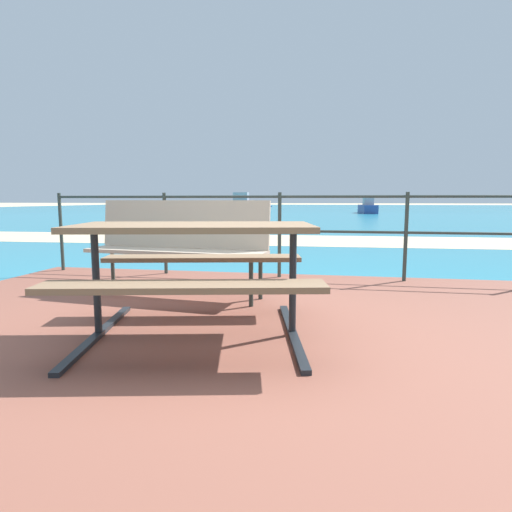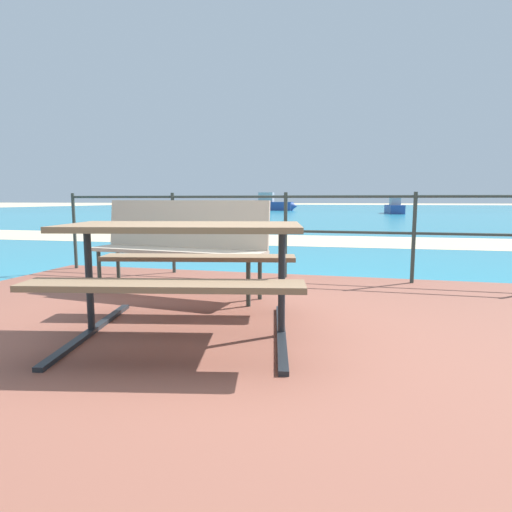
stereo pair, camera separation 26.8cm
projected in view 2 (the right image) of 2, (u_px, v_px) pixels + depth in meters
The scene contains 9 objects.
ground_plane at pixel (226, 344), 3.05m from camera, with size 240.00×240.00×0.00m, color beige.
patio_paving at pixel (226, 339), 3.04m from camera, with size 6.40×5.20×0.06m, color brown.
sea_water at pixel (354, 210), 41.53m from camera, with size 90.00×90.00×0.01m, color teal.
beach_strip at pixel (325, 241), 10.61m from camera, with size 54.00×2.92×0.01m, color beige.
picnic_table at pixel (184, 250), 2.99m from camera, with size 1.85×1.73×0.78m.
park_bench at pixel (181, 239), 4.30m from camera, with size 1.83×0.62×0.94m.
railing_fence at pixel (286, 224), 5.23m from camera, with size 5.94×0.04×1.03m.
boat_near at pixel (270, 205), 40.36m from camera, with size 4.93×1.45×1.67m.
boat_mid at pixel (394, 208), 31.65m from camera, with size 1.23×4.61×1.17m.
Camera 2 is at (0.92, -2.80, 1.01)m, focal length 30.35 mm.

